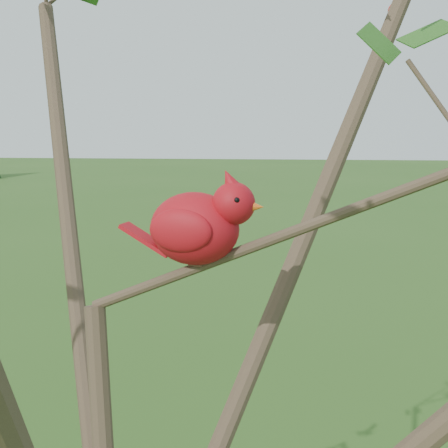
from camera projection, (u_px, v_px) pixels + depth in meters
The scene contains 3 objects.
crabapple_tree at pixel (115, 218), 0.90m from camera, with size 2.35×2.05×2.95m.
cardinal at pixel (199, 225), 1.00m from camera, with size 0.24×0.14×0.17m.
distant_trees at pixel (225, 143), 23.80m from camera, with size 42.12×10.27×3.44m.
Camera 1 is at (0.28, -0.89, 2.25)m, focal length 50.00 mm.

